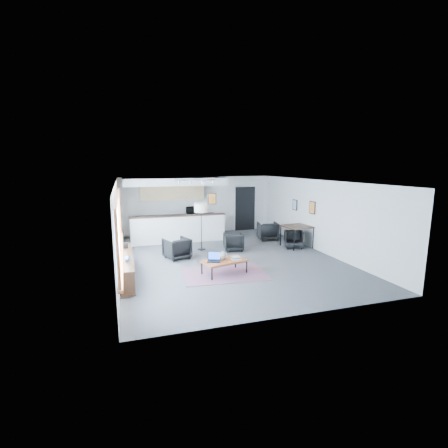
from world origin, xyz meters
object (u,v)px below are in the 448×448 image
object	(u,v)px
armchair_left	(177,247)
dining_chair_far	(268,232)
laptop	(214,258)
ceramic_pot	(223,256)
microwave	(193,210)
book_stack	(236,258)
coffee_table	(224,261)
floor_lamp	(201,209)
armchair_right	(233,241)
dining_table	(297,228)
dining_chair_near	(294,240)

from	to	relation	value
armchair_left	dining_chair_far	world-z (taller)	armchair_left
laptop	dining_chair_far	distance (m)	4.96
ceramic_pot	dining_chair_far	size ratio (longest dim) A/B	0.35
microwave	book_stack	bearing A→B (deg)	-87.16
dining_chair_far	armchair_left	bearing A→B (deg)	33.00
dining_chair_far	coffee_table	bearing A→B (deg)	60.85
book_stack	microwave	xyz separation A→B (m)	(-0.06, 5.68, 0.68)
book_stack	floor_lamp	distance (m)	3.11
book_stack	microwave	bearing A→B (deg)	90.59
armchair_left	microwave	bearing A→B (deg)	-128.98
coffee_table	armchair_left	bearing A→B (deg)	103.69
laptop	floor_lamp	world-z (taller)	floor_lamp
armchair_right	dining_table	size ratio (longest dim) A/B	0.64
laptop	dining_table	size ratio (longest dim) A/B	0.40
laptop	armchair_right	xyz separation A→B (m)	(1.42, 2.41, -0.14)
floor_lamp	microwave	xyz separation A→B (m)	(0.27, 2.77, -0.39)
armchair_right	floor_lamp	world-z (taller)	floor_lamp
coffee_table	microwave	size ratio (longest dim) A/B	2.36
dining_table	armchair_left	bearing A→B (deg)	-177.65
laptop	armchair_right	distance (m)	2.80
laptop	book_stack	distance (m)	0.65
laptop	microwave	world-z (taller)	microwave
dining_chair_far	floor_lamp	bearing A→B (deg)	24.77
floor_lamp	dining_chair_near	distance (m)	3.73
book_stack	armchair_left	xyz separation A→B (m)	(-1.40, 1.98, -0.06)
ceramic_pot	book_stack	bearing A→B (deg)	-10.00
laptop	armchair_left	size ratio (longest dim) A/B	0.56
floor_lamp	dining_chair_near	world-z (taller)	floor_lamp
laptop	coffee_table	bearing A→B (deg)	16.76
laptop	armchair_left	world-z (taller)	armchair_left
book_stack	dining_table	world-z (taller)	dining_table
laptop	dining_chair_far	xyz separation A→B (m)	(3.37, 3.63, -0.14)
armchair_right	dining_chair_near	size ratio (longest dim) A/B	1.16
dining_chair_near	floor_lamp	bearing A→B (deg)	-169.71
dining_chair_far	microwave	xyz separation A→B (m)	(-2.78, 2.02, 0.78)
floor_lamp	armchair_right	bearing A→B (deg)	-23.01
laptop	book_stack	world-z (taller)	laptop
laptop	dining_table	distance (m)	4.46
ceramic_pot	dining_chair_near	size ratio (longest dim) A/B	0.41
coffee_table	microwave	distance (m)	5.73
book_stack	dining_chair_far	bearing A→B (deg)	53.33
armchair_left	coffee_table	bearing A→B (deg)	99.30
dining_chair_near	ceramic_pot	bearing A→B (deg)	-126.35
coffee_table	floor_lamp	xyz separation A→B (m)	(0.01, 2.90, 1.13)
laptop	armchair_left	bearing A→B (deg)	131.81
coffee_table	book_stack	world-z (taller)	book_stack
armchair_left	dining_chair_far	size ratio (longest dim) A/B	1.12
laptop	armchair_right	bearing A→B (deg)	80.16
armchair_left	dining_chair_far	xyz separation A→B (m)	(4.13, 1.68, -0.04)
coffee_table	dining_table	size ratio (longest dim) A/B	1.27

